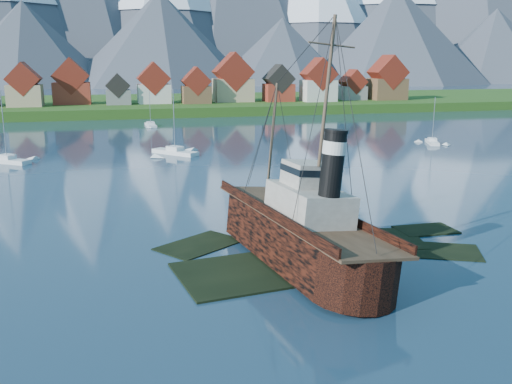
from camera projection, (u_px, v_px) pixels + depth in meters
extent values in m
plane|color=#1A3449|center=(307.00, 258.00, 52.02)|extent=(1400.00, 1400.00, 0.00)
cube|color=black|center=(282.00, 272.00, 49.49)|extent=(19.08, 11.42, 1.00)
cube|color=black|center=(350.00, 243.00, 57.32)|extent=(15.15, 9.76, 1.00)
cube|color=black|center=(297.00, 231.00, 61.06)|extent=(11.45, 9.06, 1.00)
cube|color=black|center=(430.00, 255.00, 54.04)|extent=(10.27, 8.34, 1.00)
cube|color=black|center=(200.00, 249.00, 55.62)|extent=(9.42, 8.68, 1.00)
cube|color=black|center=(426.00, 234.00, 60.41)|extent=(6.00, 4.00, 1.00)
cube|color=#1F4413|center=(157.00, 108.00, 212.52)|extent=(600.00, 80.00, 3.20)
cube|color=#3F3D38|center=(167.00, 118.00, 176.64)|extent=(600.00, 2.50, 2.00)
cube|color=tan|center=(25.00, 96.00, 181.90)|extent=(10.50, 9.00, 6.80)
cube|color=maroon|center=(24.00, 79.00, 180.71)|extent=(10.69, 9.18, 10.69)
cube|color=maroon|center=(72.00, 93.00, 190.87)|extent=(12.00, 8.50, 7.20)
cube|color=maroon|center=(71.00, 76.00, 189.57)|extent=(12.22, 8.67, 12.22)
cube|color=slate|center=(118.00, 97.00, 190.01)|extent=(8.00, 7.00, 4.80)
cube|color=black|center=(118.00, 85.00, 189.14)|extent=(8.15, 7.14, 8.15)
cube|color=beige|center=(154.00, 94.00, 195.53)|extent=(11.00, 9.50, 6.40)
cube|color=maroon|center=(153.00, 78.00, 194.36)|extent=(11.20, 9.69, 11.20)
cube|color=brown|center=(196.00, 95.00, 195.17)|extent=(9.50, 8.00, 5.80)
cube|color=maroon|center=(196.00, 81.00, 194.12)|extent=(9.67, 8.16, 9.67)
cube|color=tan|center=(233.00, 90.00, 202.99)|extent=(13.50, 10.00, 8.00)
cube|color=maroon|center=(233.00, 72.00, 201.53)|extent=(13.75, 10.20, 13.75)
cube|color=maroon|center=(279.00, 93.00, 204.19)|extent=(10.00, 8.50, 6.20)
cube|color=black|center=(279.00, 79.00, 203.08)|extent=(10.18, 8.67, 10.18)
cube|color=beige|center=(318.00, 91.00, 204.55)|extent=(11.50, 9.00, 7.50)
cube|color=maroon|center=(319.00, 74.00, 203.23)|extent=(11.71, 9.18, 11.71)
cube|color=slate|center=(352.00, 93.00, 212.20)|extent=(9.00, 7.50, 5.00)
cube|color=maroon|center=(353.00, 82.00, 211.27)|extent=(9.16, 7.65, 9.16)
cube|color=brown|center=(387.00, 89.00, 213.10)|extent=(12.50, 10.00, 7.80)
cube|color=maroon|center=(388.00, 72.00, 211.71)|extent=(12.73, 10.20, 12.73)
cone|color=#2D333D|center=(319.00, 11.00, 513.25)|extent=(150.00, 150.00, 125.00)
cone|color=#2D333D|center=(507.00, 4.00, 607.34)|extent=(180.00, 180.00, 155.00)
cone|color=#2D333D|center=(25.00, 45.00, 382.26)|extent=(120.00, 120.00, 58.00)
cone|color=#2D333D|center=(161.00, 40.00, 398.16)|extent=(136.00, 136.00, 66.00)
cone|color=#2D333D|center=(282.00, 52.00, 425.27)|extent=(110.00, 110.00, 50.00)
cone|color=#2D333D|center=(395.00, 36.00, 441.12)|extent=(150.00, 150.00, 75.00)
cone|color=#2D333D|center=(494.00, 47.00, 465.29)|extent=(124.00, 124.00, 60.00)
cube|color=black|center=(296.00, 239.00, 50.66)|extent=(6.55, 18.86, 3.93)
cone|color=black|center=(261.00, 205.00, 62.21)|extent=(6.55, 6.55, 6.55)
cylinder|color=black|center=(336.00, 277.00, 41.75)|extent=(6.55, 6.55, 3.93)
cube|color=#4C3826|center=(296.00, 216.00, 50.19)|extent=(6.42, 24.89, 0.23)
cube|color=black|center=(262.00, 214.00, 49.34)|extent=(0.19, 24.10, 0.84)
cube|color=black|center=(330.00, 209.00, 50.85)|extent=(0.19, 24.10, 0.84)
cube|color=#ADA89E|center=(302.00, 205.00, 48.55)|extent=(4.87, 7.95, 2.81)
cube|color=#ADA89E|center=(299.00, 175.00, 48.88)|extent=(3.37, 3.74, 2.06)
cylinder|color=black|center=(315.00, 165.00, 44.72)|extent=(1.78, 1.78, 5.24)
cylinder|color=silver|center=(316.00, 148.00, 44.42)|extent=(1.87, 1.87, 1.03)
cylinder|color=#473828|center=(274.00, 141.00, 55.96)|extent=(0.26, 0.26, 11.23)
cylinder|color=#473828|center=(308.00, 92.00, 45.50)|extent=(0.30, 0.30, 12.16)
cube|color=white|center=(175.00, 154.00, 108.74)|extent=(8.39, 9.14, 1.33)
cube|color=white|center=(175.00, 148.00, 108.50)|extent=(3.48, 3.54, 0.77)
cylinder|color=gray|center=(174.00, 120.00, 107.29)|extent=(0.15, 0.15, 11.49)
cube|color=white|center=(432.00, 143.00, 122.47)|extent=(4.57, 7.78, 1.07)
cube|color=white|center=(432.00, 139.00, 122.28)|extent=(2.34, 2.60, 0.63)
cylinder|color=gray|center=(434.00, 119.00, 121.29)|extent=(0.13, 0.13, 9.32)
cube|color=white|center=(151.00, 126.00, 154.54)|extent=(2.79, 8.91, 1.05)
cube|color=white|center=(151.00, 123.00, 154.35)|extent=(2.09, 2.58, 0.61)
cylinder|color=gray|center=(150.00, 107.00, 153.39)|extent=(0.12, 0.12, 9.13)
cube|color=white|center=(7.00, 162.00, 99.63)|extent=(8.58, 7.33, 1.29)
cube|color=white|center=(7.00, 157.00, 99.40)|extent=(3.23, 3.13, 0.75)
cylinder|color=gray|center=(4.00, 127.00, 98.22)|extent=(0.15, 0.15, 11.15)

